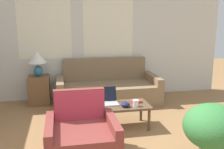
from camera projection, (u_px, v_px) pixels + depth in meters
wall_back at (81, 39)px, 5.68m from camera, size 6.43×0.06×2.60m
couch at (108, 90)px, 5.54m from camera, size 2.10×0.94×0.89m
armchair at (82, 138)px, 3.34m from camera, size 0.88×0.82×0.82m
side_table at (39, 90)px, 5.42m from camera, size 0.42×0.42×0.59m
table_lamp at (37, 59)px, 5.28m from camera, size 0.37×0.37×0.52m
coffee_table at (117, 107)px, 4.21m from camera, size 1.05×0.52×0.39m
laptop at (109, 100)px, 4.27m from camera, size 0.28×0.30×0.25m
cup_navy at (93, 104)px, 4.08m from camera, size 0.09×0.09×0.09m
cup_yellow at (136, 103)px, 4.13m from camera, size 0.09×0.09×0.10m
snack_bowl at (125, 104)px, 4.10m from camera, size 0.15×0.15×0.08m
book_red at (136, 101)px, 4.31m from camera, size 0.20×0.16×0.04m
potted_plant at (214, 129)px, 3.08m from camera, size 0.72×0.72×0.78m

